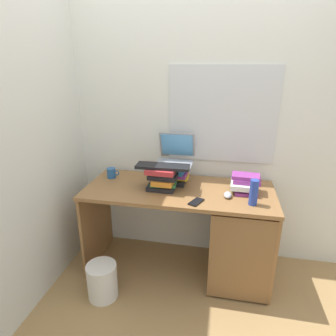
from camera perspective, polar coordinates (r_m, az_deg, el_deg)
The scene contains 14 objects.
ground_plane at distance 2.75m, azimuth 1.95°, elevation -18.98°, with size 6.00×6.00×0.00m, color #9E7A4C.
wall_back at distance 2.55m, azimuth 3.75°, elevation 10.17°, with size 6.00×0.06×2.60m.
wall_left at distance 2.55m, azimuth -21.01°, elevation 8.91°, with size 0.05×6.00×2.60m, color silver.
desk at distance 2.47m, azimuth 11.22°, elevation -12.48°, with size 1.52×0.65×0.77m.
book_stack_tall at distance 2.44m, azimuth 1.20°, elevation -1.16°, with size 0.23×0.21×0.15m.
book_stack_keyboard_riser at distance 2.30m, azimuth -1.12°, elevation -2.08°, with size 0.24×0.20×0.19m.
book_stack_side at distance 2.34m, azimuth 14.94°, elevation -3.02°, with size 0.23×0.21×0.14m.
laptop at distance 2.47m, azimuth 1.41°, elevation 2.37°, with size 0.31×0.34×0.24m.
keyboard at distance 2.26m, azimuth -1.05°, elevation 0.32°, with size 0.42×0.14×0.02m, color black.
computer_mouse at distance 2.24m, azimuth 11.70°, elevation -5.22°, with size 0.06×0.10×0.04m, color #A5A8AD.
mug at distance 2.60m, azimuth -11.09°, elevation -0.97°, with size 0.11×0.08×0.09m.
water_bottle at distance 2.14m, azimuth 16.56°, elevation -4.65°, with size 0.06×0.06×0.19m, color #263FA5.
cell_phone at distance 2.13m, azimuth 5.59°, elevation -6.67°, with size 0.07×0.14×0.01m, color black.
wastebasket at distance 2.46m, azimuth -12.84°, elevation -20.89°, with size 0.23×0.23×0.29m, color silver.
Camera 1 is at (0.33, -2.12, 1.73)m, focal length 30.88 mm.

